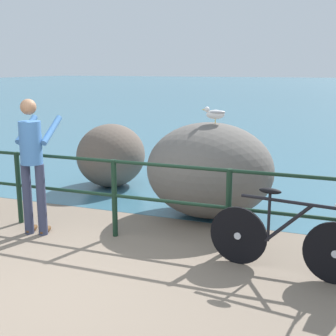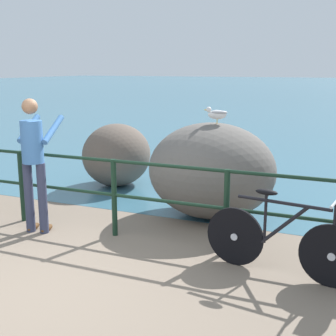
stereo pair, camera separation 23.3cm
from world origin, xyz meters
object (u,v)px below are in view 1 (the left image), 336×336
bicycle (299,234)px  breakwater_boulder_main (209,170)px  breakwater_boulder_left (111,155)px  person_at_railing (33,160)px  seagull (215,113)px

bicycle → breakwater_boulder_main: size_ratio=0.90×
breakwater_boulder_left → bicycle: bearing=-36.6°
bicycle → person_at_railing: bearing=-173.2°
seagull → person_at_railing: bearing=20.6°
person_at_railing → breakwater_boulder_left: bearing=-3.1°
seagull → breakwater_boulder_main: bearing=-49.8°
person_at_railing → seagull: bearing=-62.0°
person_at_railing → breakwater_boulder_left: 2.62m
breakwater_boulder_main → seagull: seagull is taller
breakwater_boulder_main → breakwater_boulder_left: (-2.16, 1.05, -0.12)m
breakwater_boulder_left → seagull: (2.24, -1.10, 0.95)m
bicycle → breakwater_boulder_left: (-3.58, 2.67, 0.11)m
bicycle → breakwater_boulder_main: 2.17m
bicycle → breakwater_boulder_main: bearing=139.8°
breakwater_boulder_left → seagull: size_ratio=4.00×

